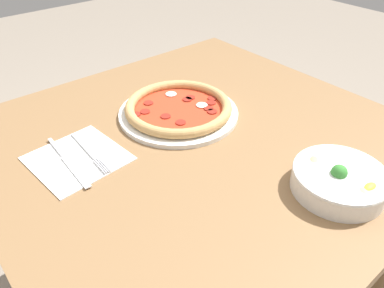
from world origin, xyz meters
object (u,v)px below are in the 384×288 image
pizza (179,109)px  knife (66,159)px  fork (89,152)px  bowl (339,179)px

pizza → knife: (0.32, -0.00, -0.01)m
pizza → fork: pizza is taller
fork → knife: 0.05m
bowl → knife: size_ratio=0.86×
pizza → knife: bearing=-0.8°
pizza → bowl: (-0.07, 0.44, 0.01)m
bowl → knife: bowl is taller
fork → pizza: bearing=92.8°
fork → knife: bearing=-96.0°
bowl → fork: (0.33, -0.44, -0.02)m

